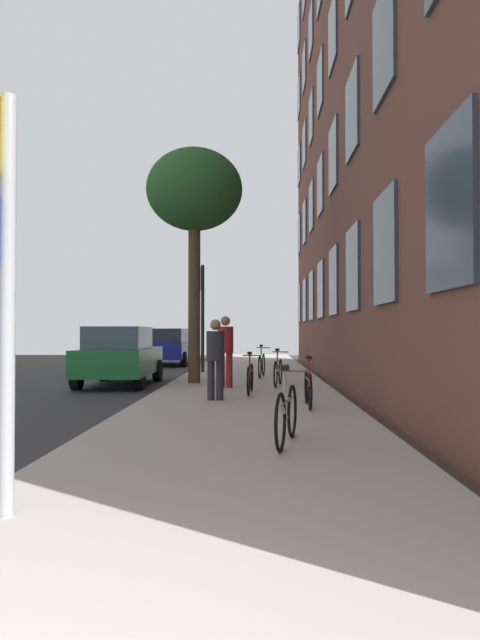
# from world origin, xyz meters

# --- Properties ---
(ground_plane) EXTENTS (41.80, 41.80, 0.00)m
(ground_plane) POSITION_xyz_m (-2.40, 15.00, 0.00)
(ground_plane) COLOR #332D28
(road_asphalt) EXTENTS (7.00, 38.00, 0.01)m
(road_asphalt) POSITION_xyz_m (-4.50, 15.00, 0.01)
(road_asphalt) COLOR #2D2D30
(road_asphalt) RESTS_ON ground
(sidewalk) EXTENTS (4.20, 38.00, 0.12)m
(sidewalk) POSITION_xyz_m (1.10, 15.00, 0.06)
(sidewalk) COLOR #9E9389
(sidewalk) RESTS_ON ground
(building_facade) EXTENTS (0.56, 27.00, 17.81)m
(building_facade) POSITION_xyz_m (3.69, 14.50, 8.93)
(building_facade) COLOR brown
(building_facade) RESTS_ON ground
(sign_post) EXTENTS (0.16, 0.60, 3.17)m
(sign_post) POSITION_xyz_m (-0.54, 3.15, 1.99)
(sign_post) COLOR gray
(sign_post) RESTS_ON sidewalk
(traffic_light) EXTENTS (0.43, 0.24, 3.66)m
(traffic_light) POSITION_xyz_m (-0.60, 18.69, 2.63)
(traffic_light) COLOR black
(traffic_light) RESTS_ON sidewalk
(tree_near) EXTENTS (2.60, 2.60, 6.33)m
(tree_near) POSITION_xyz_m (-0.33, 14.46, 5.25)
(tree_near) COLOR #4C3823
(tree_near) RESTS_ON sidewalk
(bicycle_0) EXTENTS (0.49, 1.62, 0.97)m
(bicycle_0) POSITION_xyz_m (1.72, 5.97, 0.50)
(bicycle_0) COLOR black
(bicycle_0) RESTS_ON sidewalk
(bicycle_1) EXTENTS (0.42, 1.64, 0.94)m
(bicycle_1) POSITION_xyz_m (2.29, 9.53, 0.49)
(bicycle_1) COLOR black
(bicycle_1) RESTS_ON sidewalk
(bicycle_2) EXTENTS (0.42, 1.68, 0.93)m
(bicycle_2) POSITION_xyz_m (1.21, 11.76, 0.48)
(bicycle_2) COLOR black
(bicycle_2) RESTS_ON sidewalk
(bicycle_3) EXTENTS (0.44, 1.70, 0.95)m
(bicycle_3) POSITION_xyz_m (1.89, 13.61, 0.49)
(bicycle_3) COLOR black
(bicycle_3) RESTS_ON sidewalk
(bicycle_4) EXTENTS (0.42, 1.70, 0.99)m
(bicycle_4) POSITION_xyz_m (1.50, 16.41, 0.51)
(bicycle_4) COLOR black
(bicycle_4) RESTS_ON sidewalk
(pedestrian_0) EXTENTS (0.44, 0.44, 1.62)m
(pedestrian_0) POSITION_xyz_m (0.52, 10.50, 1.05)
(pedestrian_0) COLOR #26262D
(pedestrian_0) RESTS_ON sidewalk
(pedestrian_1) EXTENTS (0.53, 0.53, 1.75)m
(pedestrian_1) POSITION_xyz_m (0.58, 13.14, 1.12)
(pedestrian_1) COLOR maroon
(pedestrian_1) RESTS_ON sidewalk
(car_0) EXTENTS (1.88, 4.26, 1.62)m
(car_0) POSITION_xyz_m (-2.43, 14.85, 0.84)
(car_0) COLOR #19662D
(car_0) RESTS_ON road_asphalt
(car_1) EXTENTS (1.96, 4.43, 1.62)m
(car_1) POSITION_xyz_m (-2.57, 24.67, 0.84)
(car_1) COLOR navy
(car_1) RESTS_ON road_asphalt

